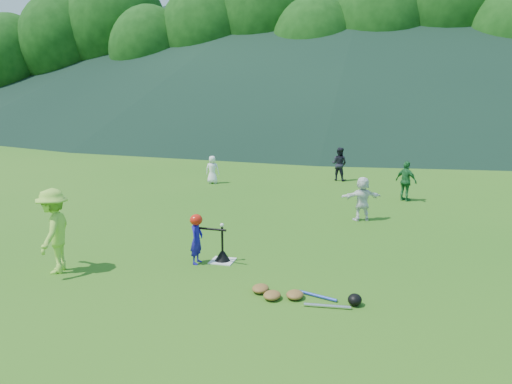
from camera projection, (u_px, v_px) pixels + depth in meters
ground at (223, 261)px, 9.78m from camera, size 120.00×120.00×0.00m
home_plate at (223, 261)px, 9.77m from camera, size 0.45×0.45×0.02m
baseball at (222, 225)px, 9.63m from camera, size 0.08×0.08×0.08m
batter_child at (197, 240)px, 9.59m from camera, size 0.23×0.35×0.95m
adult_coach at (54, 231)px, 9.07m from camera, size 0.86×1.14×1.56m
fielder_a at (212, 170)px, 17.93m from camera, size 0.52×0.37×1.00m
fielder_b at (339, 164)px, 18.48m from camera, size 0.71×0.62×1.24m
fielder_c at (406, 181)px, 15.05m from camera, size 0.75×0.65×1.21m
fielder_d at (362, 199)px, 12.78m from camera, size 1.10×0.74×1.14m
batting_tee at (223, 255)px, 9.75m from camera, size 0.30×0.30×0.68m
batter_gear at (197, 221)px, 9.50m from camera, size 0.73×0.26×0.31m
equipment_pile at (295, 295)px, 8.01m from camera, size 1.80×0.56×0.19m
outfield_fence at (348, 127)px, 36.11m from camera, size 70.07×0.08×1.33m
tree_line at (361, 28)px, 40.08m from camera, size 70.04×11.40×14.82m
distant_hills at (334, 22)px, 86.11m from camera, size 155.00×140.00×32.00m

